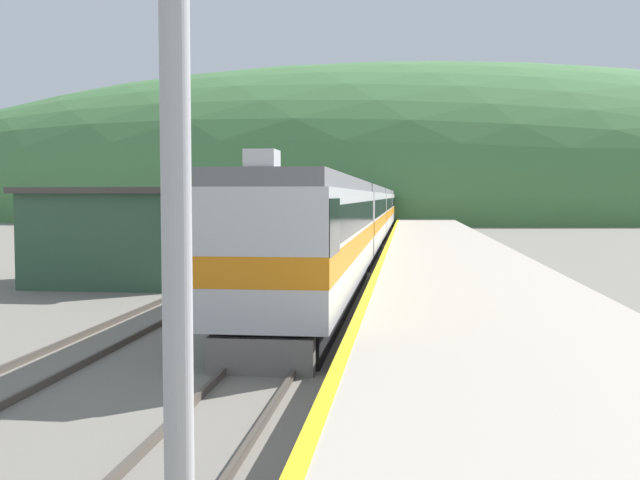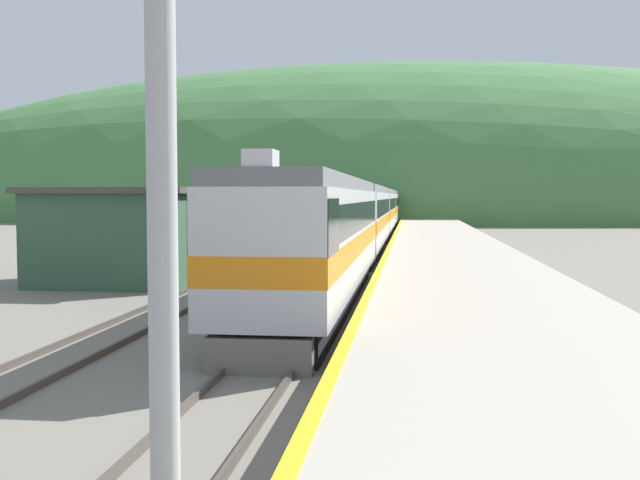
% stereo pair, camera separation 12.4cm
% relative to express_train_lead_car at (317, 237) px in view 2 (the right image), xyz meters
% --- Properties ---
extents(track_main, '(1.52, 180.00, 0.16)m').
position_rel_express_train_lead_car_xyz_m(track_main, '(0.00, 44.42, -2.25)').
color(track_main, '#4C443D').
rests_on(track_main, ground).
extents(track_siding, '(1.52, 180.00, 0.16)m').
position_rel_express_train_lead_car_xyz_m(track_siding, '(-4.65, 44.42, -2.25)').
color(track_siding, '#4C443D').
rests_on(track_siding, ground).
extents(platform, '(6.62, 140.00, 0.94)m').
position_rel_express_train_lead_car_xyz_m(platform, '(5.08, 24.42, -1.87)').
color(platform, '#ADA393').
rests_on(platform, ground).
extents(distant_hills, '(202.95, 91.33, 52.60)m').
position_rel_express_train_lead_car_xyz_m(distant_hills, '(0.00, 110.13, -2.33)').
color(distant_hills, '#477A42').
rests_on(distant_hills, ground).
extents(station_shed, '(6.87, 6.35, 4.01)m').
position_rel_express_train_lead_car_xyz_m(station_shed, '(-8.92, 5.88, -0.31)').
color(station_shed, '#385B42').
rests_on(station_shed, ground).
extents(express_train_lead_car, '(2.91, 19.56, 4.62)m').
position_rel_express_train_lead_car_xyz_m(express_train_lead_car, '(0.00, 0.00, 0.00)').
color(express_train_lead_car, black).
rests_on(express_train_lead_car, ground).
extents(carriage_second, '(2.90, 19.64, 4.26)m').
position_rel_express_train_lead_car_xyz_m(carriage_second, '(0.00, 20.71, -0.01)').
color(carriage_second, black).
rests_on(carriage_second, ground).
extents(carriage_third, '(2.90, 19.64, 4.26)m').
position_rel_express_train_lead_car_xyz_m(carriage_third, '(0.00, 41.23, -0.01)').
color(carriage_third, black).
rests_on(carriage_third, ground).
extents(carriage_fourth, '(2.90, 19.64, 4.26)m').
position_rel_express_train_lead_car_xyz_m(carriage_fourth, '(0.00, 61.75, -0.01)').
color(carriage_fourth, black).
rests_on(carriage_fourth, ground).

